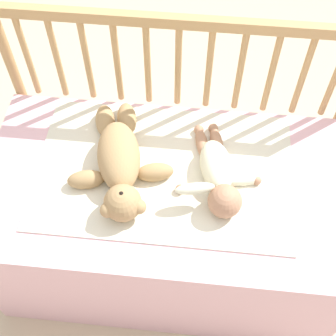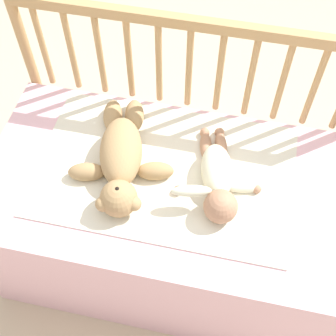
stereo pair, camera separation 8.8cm
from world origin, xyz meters
name	(u,v)px [view 1 (the left image)]	position (x,y,z in m)	size (l,w,h in m)	color
ground_plane	(168,253)	(0.00, 0.00, 0.00)	(12.00, 12.00, 0.00)	#C6B293
crib_mattress	(168,222)	(0.00, 0.00, 0.27)	(1.18, 0.64, 0.55)	#EDB7C6
crib_rail	(178,82)	(0.00, 0.34, 0.65)	(1.18, 0.04, 0.92)	tan
blanket	(164,171)	(-0.02, 0.04, 0.55)	(0.82, 0.52, 0.01)	silver
teddy_bear	(119,163)	(-0.15, 0.02, 0.60)	(0.34, 0.47, 0.12)	tan
baby	(218,175)	(0.16, 0.02, 0.59)	(0.28, 0.37, 0.10)	#EAEACC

